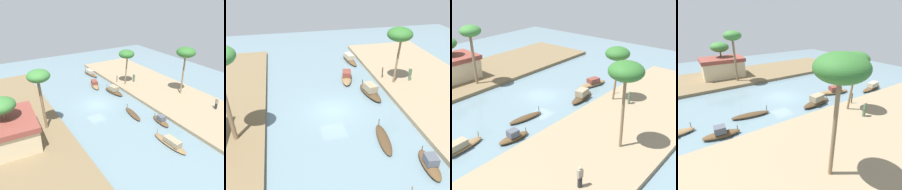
# 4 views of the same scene
# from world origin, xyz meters

# --- Properties ---
(river_water) EXTENTS (60.68, 60.68, 0.00)m
(river_water) POSITION_xyz_m (0.00, 0.00, 0.00)
(river_water) COLOR slate
(river_water) RESTS_ON ground
(riverbank_left) EXTENTS (36.93, 10.94, 0.44)m
(riverbank_left) POSITION_xyz_m (0.00, -11.88, 0.22)
(riverbank_left) COLOR #937F60
(riverbank_left) RESTS_ON ground
(sampan_upstream_small) EXTENTS (4.17, 1.49, 0.98)m
(sampan_upstream_small) POSITION_xyz_m (-5.56, -2.98, 0.20)
(sampan_upstream_small) COLOR #47331E
(sampan_upstream_small) RESTS_ON river_water
(sampan_with_red_awning) EXTENTS (4.53, 2.20, 1.07)m
(sampan_with_red_awning) POSITION_xyz_m (6.75, -3.12, 0.39)
(sampan_with_red_awning) COLOR brown
(sampan_with_red_awning) RESTS_ON river_water
(sampan_open_hull) EXTENTS (4.45, 1.84, 1.29)m
(sampan_open_hull) POSITION_xyz_m (2.28, -4.56, 0.47)
(sampan_open_hull) COLOR #47331E
(sampan_open_hull) RESTS_ON river_water
(sampan_downstream_large) EXTENTS (4.59, 1.46, 1.10)m
(sampan_downstream_large) POSITION_xyz_m (12.53, -5.04, 0.42)
(sampan_downstream_large) COLOR brown
(sampan_downstream_large) RESTS_ON river_water
(sampan_with_tall_canopy) EXTENTS (3.31, 1.37, 1.08)m
(sampan_with_tall_canopy) POSITION_xyz_m (-9.14, -5.04, 0.37)
(sampan_with_tall_canopy) COLOR brown
(sampan_with_tall_canopy) RESTS_ON river_water
(person_on_near_bank) EXTENTS (0.41, 0.35, 1.62)m
(person_on_near_bank) POSITION_xyz_m (3.95, -9.97, 1.18)
(person_on_near_bank) COLOR #4C664C
(person_on_near_bank) RESTS_ON riverbank_left
(mooring_post) EXTENTS (0.14, 0.14, 1.27)m
(mooring_post) POSITION_xyz_m (5.43, -7.16, 1.08)
(mooring_post) COLOR #4C3823
(mooring_post) RESTS_ON riverbank_left
(palm_tree_left_far) EXTENTS (2.73, 2.73, 6.33)m
(palm_tree_left_far) POSITION_xyz_m (3.89, -8.12, 5.95)
(palm_tree_left_far) COLOR #7F6647
(palm_tree_left_far) RESTS_ON riverbank_left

